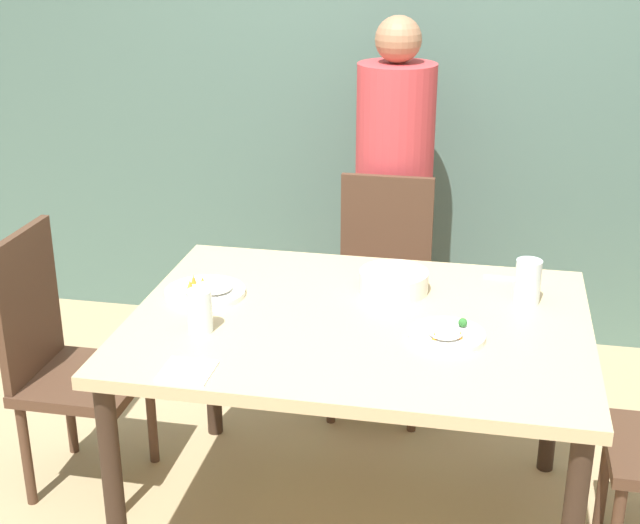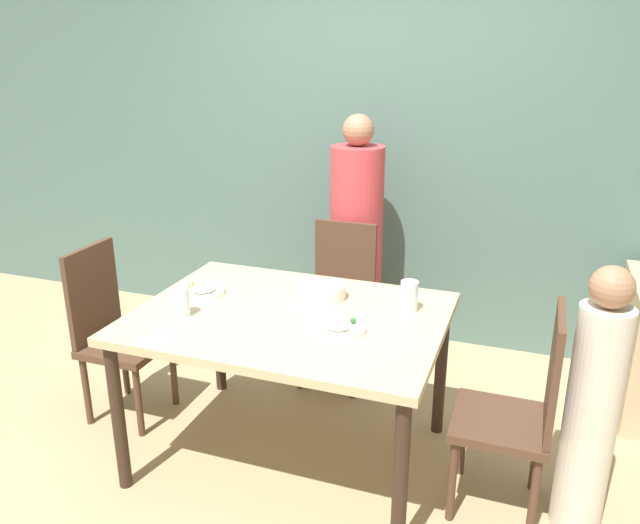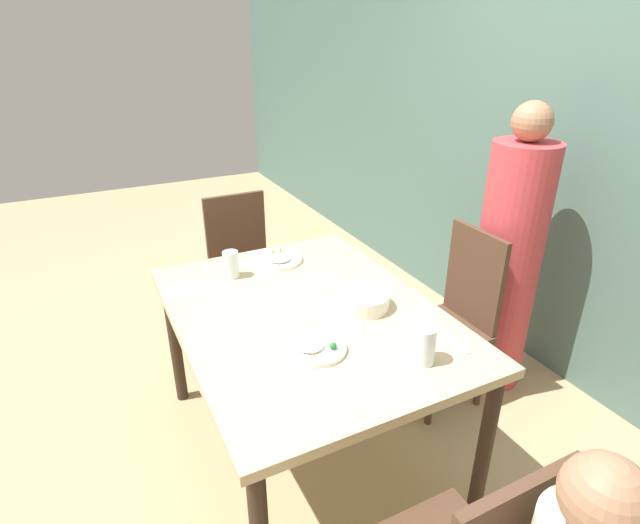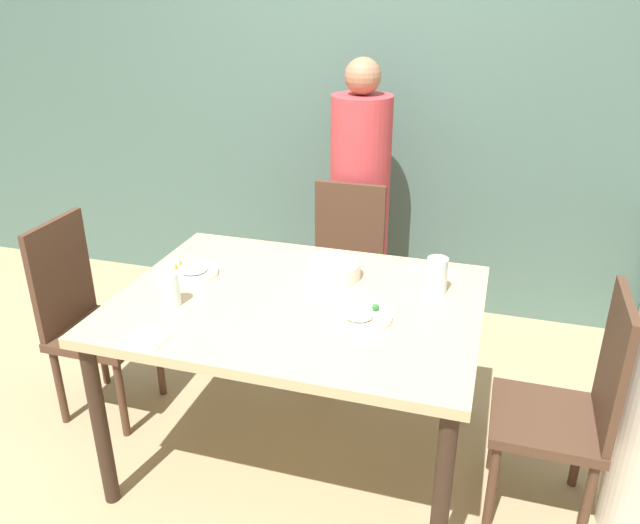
% 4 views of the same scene
% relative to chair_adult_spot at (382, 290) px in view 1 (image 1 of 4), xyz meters
% --- Properties ---
extents(ground_plane, '(10.00, 10.00, 0.00)m').
position_rel_chair_adult_spot_xyz_m(ground_plane, '(0.04, -0.87, -0.50)').
color(ground_plane, tan).
extents(wall_back, '(10.00, 0.06, 2.70)m').
position_rel_chair_adult_spot_xyz_m(wall_back, '(0.04, 0.73, 0.85)').
color(wall_back, '#4C6B60').
rests_on(wall_back, ground_plane).
extents(dining_table, '(1.41, 1.05, 0.78)m').
position_rel_chair_adult_spot_xyz_m(dining_table, '(0.04, -0.87, 0.20)').
color(dining_table, tan).
rests_on(dining_table, ground_plane).
extents(chair_adult_spot, '(0.40, 0.40, 0.96)m').
position_rel_chair_adult_spot_xyz_m(chair_adult_spot, '(0.00, 0.00, 0.00)').
color(chair_adult_spot, '#4C3323').
rests_on(chair_adult_spot, ground_plane).
extents(chair_empty_left, '(0.40, 0.40, 0.96)m').
position_rel_chair_adult_spot_xyz_m(chair_empty_left, '(-1.01, -0.81, 0.00)').
color(chair_empty_left, '#4C3323').
rests_on(chair_empty_left, ground_plane).
extents(person_adult, '(0.33, 0.33, 1.56)m').
position_rel_chair_adult_spot_xyz_m(person_adult, '(0.00, 0.33, 0.22)').
color(person_adult, '#C63D42').
rests_on(person_adult, ground_plane).
extents(bowl_curry, '(0.23, 0.23, 0.07)m').
position_rel_chair_adult_spot_xyz_m(bowl_curry, '(0.12, -0.64, 0.31)').
color(bowl_curry, silver).
rests_on(bowl_curry, dining_table).
extents(plate_rice_adult, '(0.26, 0.26, 0.05)m').
position_rel_chair_adult_spot_xyz_m(plate_rice_adult, '(-0.48, -0.79, 0.29)').
color(plate_rice_adult, white).
rests_on(plate_rice_adult, dining_table).
extents(plate_rice_child, '(0.23, 0.23, 0.05)m').
position_rel_chair_adult_spot_xyz_m(plate_rice_child, '(0.31, -0.96, 0.29)').
color(plate_rice_child, white).
rests_on(plate_rice_child, dining_table).
extents(glass_water_tall, '(0.08, 0.08, 0.13)m').
position_rel_chair_adult_spot_xyz_m(glass_water_tall, '(-0.41, -1.05, 0.34)').
color(glass_water_tall, silver).
rests_on(glass_water_tall, dining_table).
extents(glass_water_short, '(0.08, 0.08, 0.14)m').
position_rel_chair_adult_spot_xyz_m(glass_water_short, '(0.55, -0.65, 0.35)').
color(glass_water_short, silver).
rests_on(glass_water_short, dining_table).
extents(napkin_folded, '(0.14, 0.14, 0.01)m').
position_rel_chair_adult_spot_xyz_m(napkin_folded, '(-0.37, -1.31, 0.28)').
color(napkin_folded, white).
rests_on(napkin_folded, dining_table).
extents(fork_steel, '(0.18, 0.03, 0.01)m').
position_rel_chair_adult_spot_xyz_m(fork_steel, '(0.50, -0.46, 0.28)').
color(fork_steel, silver).
rests_on(fork_steel, dining_table).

